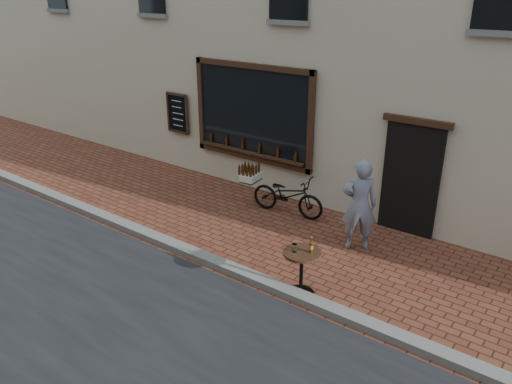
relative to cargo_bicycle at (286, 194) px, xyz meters
The scene contains 5 objects.
ground 2.81m from the cargo_bicycle, 80.37° to the right, with size 90.00×90.00×0.00m, color #602B1F.
kerb 2.61m from the cargo_bicycle, 79.63° to the right, with size 90.00×0.25×0.12m, color slate.
cargo_bicycle is the anchor object (origin of this frame).
bistro_table 3.03m from the cargo_bicycle, 51.92° to the right, with size 0.60×0.60×1.03m.
pedestrian 2.00m from the cargo_bicycle, 14.13° to the right, with size 0.64×0.42×1.75m, color slate.
Camera 1 is at (4.85, -5.46, 4.59)m, focal length 35.00 mm.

